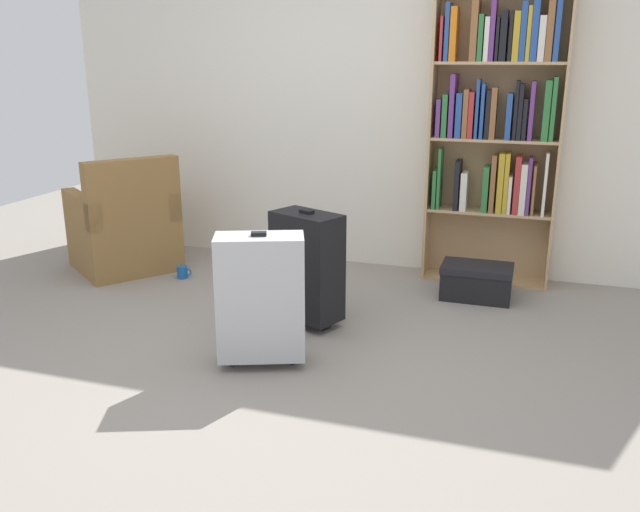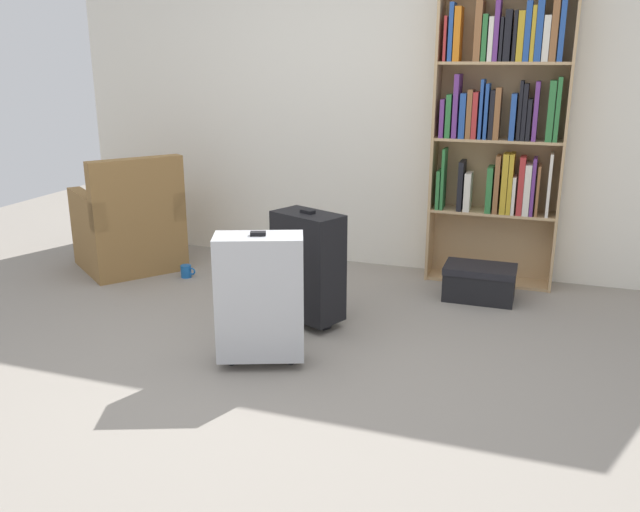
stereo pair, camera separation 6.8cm
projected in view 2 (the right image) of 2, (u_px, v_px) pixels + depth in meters
The scene contains 8 objects.
ground_plane at pixel (276, 374), 3.49m from camera, with size 8.93×8.93×0.00m, color gray.
back_wall at pixel (379, 99), 5.03m from camera, with size 5.10×0.10×2.60m, color silver.
bookshelf at pixel (502, 122), 4.60m from camera, with size 0.90×0.26×2.08m.
armchair at pixel (130, 229), 5.17m from camera, with size 0.98×0.98×0.90m.
mug at pixel (186, 271), 5.01m from camera, with size 0.12×0.08×0.10m.
storage_box at pixel (479, 282), 4.54m from camera, with size 0.48×0.30×0.24m.
suitcase_black at pixel (308, 266), 4.05m from camera, with size 0.49×0.39×0.73m.
suitcase_silver at pixel (260, 297), 3.50m from camera, with size 0.51×0.37×0.75m.
Camera 2 is at (1.25, -2.91, 1.61)m, focal length 37.09 mm.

